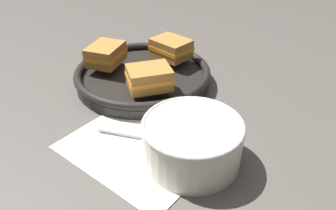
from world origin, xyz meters
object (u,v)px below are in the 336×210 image
(soup_bowl, at_px, (192,140))
(sandwich_near_left, at_px, (106,54))
(spoon, at_px, (157,139))
(skillet, at_px, (143,75))
(sandwich_near_right, at_px, (149,78))
(sandwich_far_left, at_px, (171,48))

(soup_bowl, bearing_deg, sandwich_near_left, 152.56)
(soup_bowl, distance_m, spoon, 0.09)
(skillet, bearing_deg, spoon, -49.64)
(soup_bowl, relative_size, sandwich_near_left, 1.64)
(sandwich_near_right, bearing_deg, sandwich_far_left, 103.21)
(spoon, bearing_deg, skillet, 115.54)
(skillet, distance_m, sandwich_far_left, 0.10)
(soup_bowl, relative_size, spoon, 1.01)
(skillet, relative_size, sandwich_near_left, 3.13)
(spoon, xyz_separation_m, sandwich_near_right, (-0.09, 0.11, 0.06))
(spoon, bearing_deg, sandwich_far_left, 99.88)
(skillet, distance_m, sandwich_near_right, 0.10)
(soup_bowl, height_order, sandwich_near_left, sandwich_near_left)
(skillet, bearing_deg, soup_bowl, -39.53)
(soup_bowl, xyz_separation_m, skillet, (-0.23, 0.19, -0.02))
(soup_bowl, height_order, sandwich_near_right, sandwich_near_right)
(sandwich_near_left, height_order, sandwich_far_left, same)
(spoon, distance_m, sandwich_near_left, 0.29)
(soup_bowl, xyz_separation_m, sandwich_far_left, (-0.20, 0.28, 0.02))
(sandwich_near_right, bearing_deg, skillet, 133.21)
(skillet, xyz_separation_m, sandwich_near_right, (0.06, -0.07, 0.04))
(sandwich_near_right, xyz_separation_m, sandwich_far_left, (-0.04, 0.16, 0.00))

